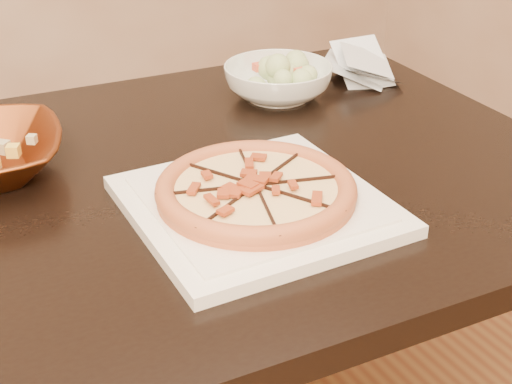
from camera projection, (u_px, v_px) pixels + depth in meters
The scene contains 6 objects.
dining_table at pixel (141, 245), 1.08m from camera, with size 1.38×0.93×0.75m.
plate at pixel (256, 205), 0.95m from camera, with size 0.33×0.33×0.02m.
pizza at pixel (256, 189), 0.94m from camera, with size 0.27×0.27×0.03m.
salad_bowl at pixel (278, 82), 1.31m from camera, with size 0.20×0.20×0.06m, color white.
salad at pixel (278, 56), 1.29m from camera, with size 0.08×0.10×0.04m.
cling_film at pixel (360, 70), 1.39m from camera, with size 0.17×0.14×0.05m, color silver, non-canonical shape.
Camera 1 is at (-0.30, -0.80, 1.23)m, focal length 50.00 mm.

